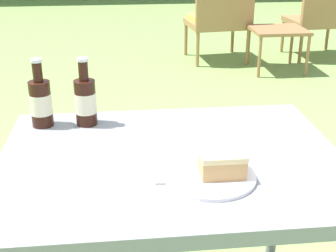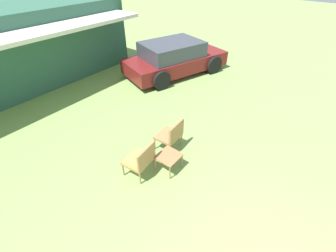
# 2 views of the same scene
# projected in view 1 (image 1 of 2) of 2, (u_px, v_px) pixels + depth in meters

# --- Properties ---
(wicker_chair_cushioned) EXTENTS (0.65, 0.59, 0.83)m
(wicker_chair_cushioned) POSITION_uv_depth(u_px,v_px,m) (219.00, 17.00, 4.76)
(wicker_chair_cushioned) COLOR #9E7547
(wicker_chair_cushioned) RESTS_ON ground_plane
(wicker_chair_plain) EXTENTS (0.63, 0.56, 0.83)m
(wicker_chair_plain) POSITION_uv_depth(u_px,v_px,m) (322.00, 15.00, 4.84)
(wicker_chair_plain) COLOR #9E7547
(wicker_chair_plain) RESTS_ON ground_plane
(garden_side_table) EXTENTS (0.51, 0.48, 0.41)m
(garden_side_table) POSITION_uv_depth(u_px,v_px,m) (278.00, 33.00, 4.48)
(garden_side_table) COLOR #996B42
(garden_side_table) RESTS_ON ground_plane
(patio_table) EXTENTS (0.96, 0.73, 0.72)m
(patio_table) POSITION_uv_depth(u_px,v_px,m) (172.00, 178.00, 1.33)
(patio_table) COLOR gray
(patio_table) RESTS_ON ground_plane
(cake_on_plate) EXTENTS (0.23, 0.23, 0.07)m
(cake_on_plate) POSITION_uv_depth(u_px,v_px,m) (216.00, 170.00, 1.19)
(cake_on_plate) COLOR white
(cake_on_plate) RESTS_ON patio_table
(cola_bottle_near) EXTENTS (0.07, 0.07, 0.22)m
(cola_bottle_near) POSITION_uv_depth(u_px,v_px,m) (85.00, 100.00, 1.49)
(cola_bottle_near) COLOR black
(cola_bottle_near) RESTS_ON patio_table
(cola_bottle_far) EXTENTS (0.07, 0.07, 0.22)m
(cola_bottle_far) POSITION_uv_depth(u_px,v_px,m) (41.00, 102.00, 1.48)
(cola_bottle_far) COLOR black
(cola_bottle_far) RESTS_ON patio_table
(fork) EXTENTS (0.17, 0.01, 0.01)m
(fork) POSITION_uv_depth(u_px,v_px,m) (189.00, 181.00, 1.17)
(fork) COLOR silver
(fork) RESTS_ON patio_table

